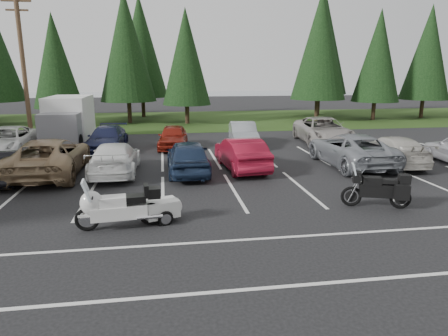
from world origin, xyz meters
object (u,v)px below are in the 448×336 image
(car_far_0, at_px, (5,141))
(car_near_2, at_px, (50,157))
(car_far_1, at_px, (107,139))
(car_far_2, at_px, (173,137))
(car_near_1, at_px, (2,166))
(cargo_trailer, at_px, (161,211))
(touring_motorcycle, at_px, (119,203))
(car_near_4, at_px, (188,157))
(car_near_3, at_px, (115,158))
(utility_pole, at_px, (24,67))
(car_far_4, at_px, (323,131))
(car_near_6, at_px, (351,149))
(adventure_motorcycle, at_px, (377,186))
(box_truck, at_px, (67,121))
(car_near_7, at_px, (392,150))
(car_far_3, at_px, (243,134))
(car_near_5, at_px, (241,153))

(car_far_0, bearing_deg, car_near_2, -55.53)
(car_far_1, bearing_deg, car_far_2, 5.91)
(car_near_1, relative_size, cargo_trailer, 2.75)
(touring_motorcycle, bearing_deg, car_far_0, 115.75)
(car_near_4, bearing_deg, car_near_3, -7.44)
(utility_pole, bearing_deg, car_near_3, -52.85)
(utility_pole, relative_size, car_far_1, 1.92)
(car_far_4, bearing_deg, car_near_3, -148.96)
(utility_pole, distance_m, car_near_6, 18.85)
(utility_pole, height_order, adventure_motorcycle, utility_pole)
(box_truck, distance_m, car_far_4, 15.99)
(car_near_1, height_order, car_near_6, car_near_6)
(car_near_1, relative_size, adventure_motorcycle, 1.61)
(cargo_trailer, bearing_deg, box_truck, 92.47)
(car_near_2, height_order, car_near_7, car_near_2)
(car_near_4, bearing_deg, touring_motorcycle, 68.73)
(car_near_3, height_order, car_far_3, car_far_3)
(car_near_3, height_order, cargo_trailer, car_near_3)
(car_far_1, bearing_deg, adventure_motorcycle, -44.81)
(car_near_3, height_order, car_near_4, car_near_4)
(car_near_6, xyz_separation_m, car_far_4, (1.04, 5.94, 0.03))
(box_truck, xyz_separation_m, car_far_4, (15.84, -2.15, -0.63))
(box_truck, bearing_deg, car_near_1, -94.41)
(car_near_3, bearing_deg, car_far_3, -138.49)
(utility_pole, distance_m, cargo_trailer, 16.36)
(car_far_2, distance_m, car_far_3, 4.29)
(car_near_6, relative_size, car_far_4, 0.96)
(box_truck, bearing_deg, car_near_5, -40.51)
(car_far_3, relative_size, touring_motorcycle, 1.56)
(car_near_5, bearing_deg, car_far_4, -142.52)
(car_near_7, relative_size, adventure_motorcycle, 1.92)
(car_near_1, bearing_deg, car_near_5, 178.91)
(car_near_3, relative_size, touring_motorcycle, 1.76)
(car_near_4, distance_m, car_near_5, 2.53)
(utility_pole, bearing_deg, car_near_6, -24.33)
(car_near_2, height_order, car_far_1, car_near_2)
(car_far_0, relative_size, cargo_trailer, 3.74)
(car_near_7, xyz_separation_m, cargo_trailer, (-11.16, -6.03, -0.36))
(car_far_4, height_order, cargo_trailer, car_far_4)
(car_near_3, distance_m, adventure_motorcycle, 10.89)
(car_near_6, distance_m, adventure_motorcycle, 6.26)
(car_near_6, bearing_deg, car_near_2, -1.91)
(car_far_2, bearing_deg, utility_pole, 173.85)
(car_near_3, relative_size, cargo_trailer, 3.31)
(cargo_trailer, bearing_deg, car_near_3, 88.58)
(car_near_4, height_order, car_far_4, car_far_4)
(car_near_2, distance_m, car_far_3, 11.40)
(car_near_3, height_order, car_near_6, car_near_6)
(car_far_0, relative_size, car_far_2, 1.36)
(car_near_2, distance_m, car_far_0, 6.08)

